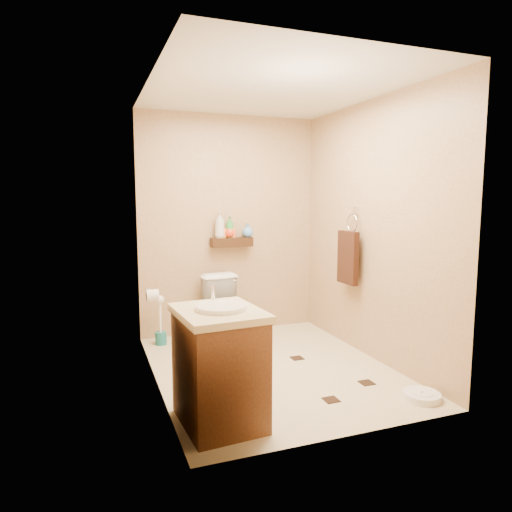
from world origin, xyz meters
name	(u,v)px	position (x,y,z in m)	size (l,w,h in m)	color
ground	(271,368)	(0.00, 0.00, 0.00)	(2.50, 2.50, 0.00)	#BEAF8B
wall_back	(229,225)	(0.00, 1.25, 1.20)	(2.00, 0.04, 2.40)	tan
wall_front	(351,249)	(0.00, -1.25, 1.20)	(2.00, 0.04, 2.40)	tan
wall_left	(154,237)	(-1.00, 0.00, 1.20)	(0.04, 2.50, 2.40)	tan
wall_right	(371,231)	(1.00, 0.00, 1.20)	(0.04, 2.50, 2.40)	tan
ceiling	(273,88)	(0.00, 0.00, 2.40)	(2.00, 2.50, 0.02)	silver
wall_shelf	(232,242)	(0.00, 1.17, 1.02)	(0.46, 0.14, 0.10)	#3A230F
floor_accents	(279,369)	(0.05, -0.06, 0.00)	(1.30, 1.43, 0.01)	black
toilet	(229,310)	(-0.13, 0.83, 0.35)	(0.39, 0.68, 0.69)	white
vanity	(219,365)	(-0.70, -0.79, 0.40)	(0.57, 0.68, 0.90)	brown
bathroom_scale	(422,396)	(0.82, -0.98, 0.03)	(0.34, 0.34, 0.06)	white
toilet_brush	(161,327)	(-0.82, 1.01, 0.18)	(0.12, 0.12, 0.52)	#1B6B6E
towel_ring	(348,255)	(0.91, 0.25, 0.95)	(0.12, 0.30, 0.76)	silver
toilet_paper	(152,295)	(-0.94, 0.65, 0.60)	(0.12, 0.11, 0.12)	white
bottle_a	(220,225)	(-0.13, 1.17, 1.21)	(0.11, 0.11, 0.29)	beige
bottle_b	(221,231)	(-0.12, 1.17, 1.15)	(0.07, 0.07, 0.16)	#FFA635
bottle_c	(230,231)	(-0.02, 1.17, 1.15)	(0.12, 0.12, 0.16)	red
bottle_d	(230,227)	(-0.02, 1.17, 1.19)	(0.09, 0.09, 0.23)	green
bottle_e	(233,231)	(0.02, 1.17, 1.15)	(0.07, 0.07, 0.15)	#E47C4C
bottle_f	(248,230)	(0.19, 1.17, 1.15)	(0.12, 0.12, 0.15)	#548CD2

